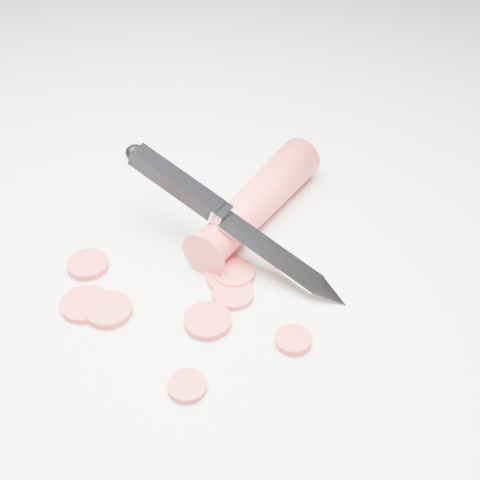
{
  "coord_description": "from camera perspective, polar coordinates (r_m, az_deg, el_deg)",
  "views": [
    {
      "loc": [
        0.01,
        -0.43,
        0.4
      ],
      "look_at": [
        0.05,
        0.01,
        0.02
      ],
      "focal_mm": 50.0,
      "sensor_mm": 36.0,
      "label": 1
    }
  ],
  "objects": [
    {
      "name": "carrot_slice_2",
      "position": [
        0.58,
        -0.57,
        -2.91
      ],
      "size": [
        0.04,
        0.04,
        0.01
      ],
      "primitive_type": "cylinder",
      "color": "#C13439",
      "rests_on": "ground"
    },
    {
      "name": "ground",
      "position": [
        0.59,
        -4.36,
        -2.46
      ],
      "size": [
        2.4,
        2.4,
        0.0
      ],
      "primitive_type": "plane",
      "color": "silver",
      "rests_on": "ground"
    },
    {
      "name": "carrot_slice_1",
      "position": [
        0.56,
        -11.13,
        -5.89
      ],
      "size": [
        0.04,
        0.04,
        0.01
      ],
      "primitive_type": "cylinder",
      "color": "#C13439",
      "rests_on": "ground"
    },
    {
      "name": "carrot_slice_0",
      "position": [
        0.57,
        -13.06,
        -5.37
      ],
      "size": [
        0.04,
        0.04,
        0.01
      ],
      "primitive_type": "cylinder",
      "color": "#C13439",
      "rests_on": "ground"
    },
    {
      "name": "carrot_slice_8",
      "position": [
        0.57,
        -1.12,
        -3.21
      ],
      "size": [
        0.04,
        0.04,
        0.01
      ],
      "primitive_type": "cylinder",
      "color": "#C13439",
      "rests_on": "ground"
    },
    {
      "name": "carrot_slice_5",
      "position": [
        0.6,
        -12.84,
        -2.07
      ],
      "size": [
        0.04,
        0.04,
        0.01
      ],
      "primitive_type": "cylinder",
      "color": "#C13439",
      "rests_on": "ground"
    },
    {
      "name": "carrot_slice_3",
      "position": [
        0.53,
        4.55,
        -8.51
      ],
      "size": [
        0.03,
        0.03,
        0.01
      ],
      "primitive_type": "cylinder",
      "color": "#C13439",
      "rests_on": "ground"
    },
    {
      "name": "kitchen_knife",
      "position": [
        0.57,
        -0.55,
        1.72
      ],
      "size": [
        0.2,
        0.15,
        0.08
      ],
      "primitive_type": null,
      "color": "#B4B7BB",
      "rests_on": "ground"
    },
    {
      "name": "carrot_slice_7",
      "position": [
        0.54,
        -2.77,
        -6.93
      ],
      "size": [
        0.04,
        0.04,
        0.01
      ],
      "primitive_type": "cylinder",
      "color": "#C13439",
      "rests_on": "ground"
    },
    {
      "name": "carrot_slice_6",
      "position": [
        0.5,
        -4.53,
        -12.34
      ],
      "size": [
        0.03,
        0.03,
        0.01
      ],
      "primitive_type": "cylinder",
      "color": "#C13439",
      "rests_on": "ground"
    },
    {
      "name": "carrot_slice_4",
      "position": [
        0.56,
        -0.6,
        -4.61
      ],
      "size": [
        0.04,
        0.04,
        0.01
      ],
      "primitive_type": "cylinder",
      "color": "#C13439",
      "rests_on": "ground"
    },
    {
      "name": "carrot",
      "position": [
        0.63,
        1.44,
        3.3
      ],
      "size": [
        0.14,
        0.17,
        0.04
      ],
      "primitive_type": "cylinder",
      "rotation": [
        1.57,
        0.0,
        -0.64
      ],
      "color": "#E5363D",
      "rests_on": "ground"
    }
  ]
}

